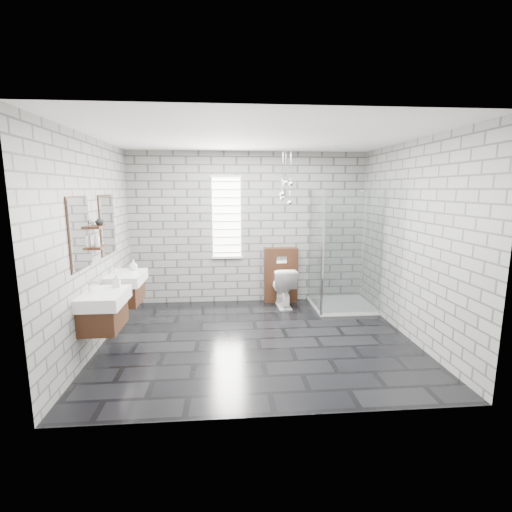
{
  "coord_description": "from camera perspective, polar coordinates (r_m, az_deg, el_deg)",
  "views": [
    {
      "loc": [
        -0.43,
        -4.84,
        2.04
      ],
      "look_at": [
        0.01,
        0.35,
        1.1
      ],
      "focal_mm": 26.0,
      "sensor_mm": 36.0,
      "label": 1
    }
  ],
  "objects": [
    {
      "name": "ceiling",
      "position": [
        4.91,
        0.28,
        18.02
      ],
      "size": [
        4.2,
        3.6,
        0.02
      ],
      "primitive_type": "cube",
      "color": "white",
      "rests_on": "wall_back"
    },
    {
      "name": "soap_bottle_c",
      "position": [
        5.01,
        -23.3,
        2.31
      ],
      "size": [
        0.09,
        0.09,
        0.18
      ],
      "primitive_type": "imported",
      "rotation": [
        0.0,
        0.0,
        0.31
      ],
      "color": "#B2B2B2",
      "rests_on": "shelf_lower"
    },
    {
      "name": "shelf_lower",
      "position": [
        5.1,
        -23.02,
        1.25
      ],
      "size": [
        0.14,
        0.3,
        0.03
      ],
      "primitive_type": "cube",
      "color": "#402213",
      "rests_on": "wall_left"
    },
    {
      "name": "soap_bottle_a",
      "position": [
        4.9,
        -20.65,
        -3.49
      ],
      "size": [
        0.09,
        0.09,
        0.18
      ],
      "primitive_type": "imported",
      "rotation": [
        0.0,
        0.0,
        0.13
      ],
      "color": "#B2B2B2",
      "rests_on": "vanity_left"
    },
    {
      "name": "wall_front",
      "position": [
        3.14,
        3.19,
        -2.57
      ],
      "size": [
        4.2,
        0.02,
        2.7
      ],
      "primitive_type": "cube",
      "color": "gray",
      "rests_on": "floor"
    },
    {
      "name": "wall_left",
      "position": [
        5.17,
        -23.72,
        1.64
      ],
      "size": [
        0.02,
        3.6,
        2.7
      ],
      "primitive_type": "cube",
      "color": "gray",
      "rests_on": "floor"
    },
    {
      "name": "floor",
      "position": [
        5.28,
        0.26,
        -12.68
      ],
      "size": [
        4.2,
        3.6,
        0.02
      ],
      "primitive_type": "cube",
      "color": "black",
      "rests_on": "ground"
    },
    {
      "name": "vase",
      "position": [
        5.12,
        -22.96,
        5.0
      ],
      "size": [
        0.14,
        0.14,
        0.11
      ],
      "primitive_type": "imported",
      "rotation": [
        0.0,
        0.0,
        0.39
      ],
      "color": "#B2B2B2",
      "rests_on": "shelf_upper"
    },
    {
      "name": "vanity_right",
      "position": [
        5.71,
        -19.69,
        -3.41
      ],
      "size": [
        0.47,
        0.7,
        1.57
      ],
      "color": "#402213",
      "rests_on": "wall_left"
    },
    {
      "name": "shelf_upper",
      "position": [
        5.07,
        -23.23,
        4.15
      ],
      "size": [
        0.14,
        0.3,
        0.03
      ],
      "primitive_type": "cube",
      "color": "#402213",
      "rests_on": "wall_left"
    },
    {
      "name": "window",
      "position": [
        6.64,
        -4.56,
        5.93
      ],
      "size": [
        0.56,
        0.05,
        1.48
      ],
      "color": "white",
      "rests_on": "wall_back"
    },
    {
      "name": "soap_bottle_b",
      "position": [
        5.86,
        -18.35,
        -1.3
      ],
      "size": [
        0.12,
        0.12,
        0.15
      ],
      "primitive_type": "imported",
      "rotation": [
        0.0,
        0.0,
        0.01
      ],
      "color": "#B2B2B2",
      "rests_on": "vanity_right"
    },
    {
      "name": "cistern_panel",
      "position": [
        6.8,
        3.82,
        -2.93
      ],
      "size": [
        0.6,
        0.2,
        1.0
      ],
      "primitive_type": "cube",
      "color": "#402213",
      "rests_on": "floor"
    },
    {
      "name": "shower_enclosure",
      "position": [
        6.51,
        12.62,
        -3.72
      ],
      "size": [
        1.0,
        1.0,
        2.03
      ],
      "color": "white",
      "rests_on": "floor"
    },
    {
      "name": "pendant_cluster",
      "position": [
        6.29,
        4.67,
        9.88
      ],
      "size": [
        0.25,
        0.19,
        0.92
      ],
      "color": "silver",
      "rests_on": "ceiling"
    },
    {
      "name": "flush_plate",
      "position": [
        6.63,
        3.99,
        -0.61
      ],
      "size": [
        0.18,
        0.01,
        0.12
      ],
      "primitive_type": "cube",
      "color": "silver",
      "rests_on": "cistern_panel"
    },
    {
      "name": "wall_right",
      "position": [
        5.51,
        22.7,
        2.2
      ],
      "size": [
        0.02,
        3.6,
        2.7
      ],
      "primitive_type": "cube",
      "color": "gray",
      "rests_on": "floor"
    },
    {
      "name": "wall_back",
      "position": [
        6.7,
        -1.1,
        4.28
      ],
      "size": [
        4.2,
        0.02,
        2.7
      ],
      "primitive_type": "cube",
      "color": "gray",
      "rests_on": "floor"
    },
    {
      "name": "toilet",
      "position": [
        6.59,
        4.13,
        -4.7
      ],
      "size": [
        0.43,
        0.7,
        0.7
      ],
      "primitive_type": "imported",
      "rotation": [
        0.0,
        0.0,
        3.19
      ],
      "color": "white",
      "rests_on": "floor"
    },
    {
      "name": "vanity_left",
      "position": [
        4.77,
        -22.77,
        -6.24
      ],
      "size": [
        0.47,
        0.7,
        1.57
      ],
      "color": "#402213",
      "rests_on": "wall_left"
    }
  ]
}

